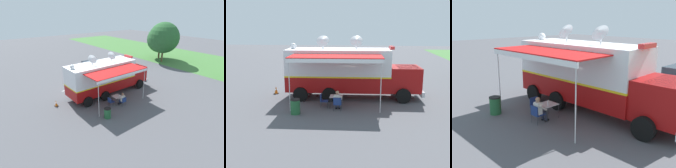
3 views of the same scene
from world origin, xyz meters
The scene contains 14 objects.
ground_plane centered at (0.00, 0.00, 0.00)m, with size 100.00×100.00×0.00m, color #515156.
grass_verge centered at (0.00, 21.37, 0.00)m, with size 80.00×14.00×0.01m, color #427538.
lot_stripe centered at (-3.47, -0.72, 0.00)m, with size 0.12×4.80×0.01m, color silver.
command_truck centered at (0.01, 0.75, 1.95)m, with size 5.10×9.56×4.53m.
folding_table centered at (2.40, 0.11, 0.67)m, with size 0.83×0.83×0.73m.
water_bottle centered at (2.52, 0.26, 0.83)m, with size 0.07×0.07×0.22m.
folding_chair_at_table centered at (3.20, 0.25, 0.51)m, with size 0.50×0.50×0.87m.
folding_chair_beside_table centered at (2.52, -0.74, 0.51)m, with size 0.50×0.50×0.87m.
seated_responder centered at (3.01, 0.25, 0.65)m, with size 0.67×0.56×1.25m.
trash_bin centered at (4.00, -2.15, 0.46)m, with size 0.57×0.57×0.91m.
traffic_cone centered at (-0.51, -4.83, 0.28)m, with size 0.36×0.36×0.58m.
car_behind_truck centered at (-6.57, 2.56, 0.88)m, with size 4.21×2.04×1.76m.
tree_far_left centered at (-6.83, 17.45, 3.48)m, with size 4.77×4.77×5.87m.
tree_left_of_centre centered at (-4.91, 15.93, 4.09)m, with size 5.10×5.10×6.64m.
Camera 1 is at (14.62, -9.71, 8.37)m, focal length 29.11 mm.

